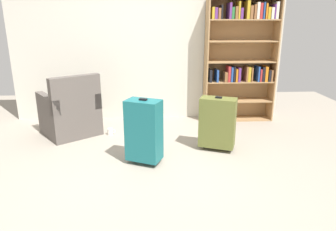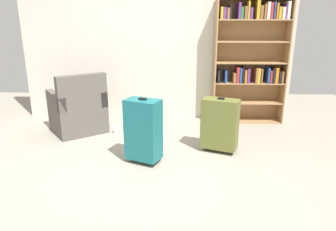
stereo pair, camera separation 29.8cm
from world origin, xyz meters
TOP-DOWN VIEW (x-y plane):
  - ground_plane at (0.00, 0.00)m, footprint 7.73×7.73m
  - back_wall at (0.00, 2.13)m, footprint 4.42×0.10m
  - bookshelf at (1.50, 1.93)m, footprint 1.13×0.32m
  - armchair at (-1.14, 1.33)m, footprint 0.98×0.98m
  - mug at (-0.57, 1.27)m, footprint 0.12×0.08m
  - suitcase_teal at (-0.06, 0.30)m, footprint 0.45×0.38m
  - suitcase_olive at (0.87, 0.64)m, footprint 0.50×0.37m

SIDE VIEW (x-z plane):
  - ground_plane at x=0.00m, z-range 0.00..0.00m
  - mug at x=-0.57m, z-range 0.00..0.10m
  - armchair at x=-1.14m, z-range -0.13..0.77m
  - suitcase_olive at x=0.87m, z-range 0.01..0.72m
  - suitcase_teal at x=-0.06m, z-range 0.01..0.80m
  - bookshelf at x=1.50m, z-range 0.12..2.05m
  - back_wall at x=0.00m, z-range 0.00..2.60m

